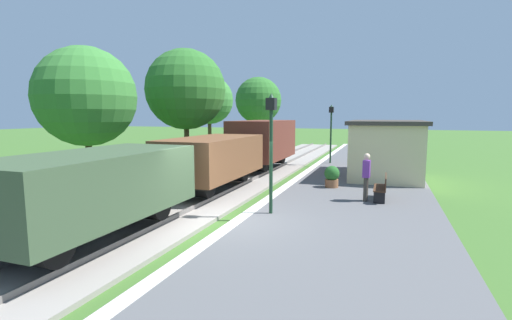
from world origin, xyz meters
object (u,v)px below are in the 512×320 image
at_px(station_hut, 386,148).
at_px(tree_field_distant, 258,100).
at_px(person_waiting, 366,175).
at_px(tree_trackside_far, 186,90).
at_px(bench_near_hut, 382,187).
at_px(bench_down_platform, 384,156).
at_px(lamp_post_far, 331,123).
at_px(lamp_post_near, 271,132).
at_px(potted_planter, 332,176).
at_px(tree_trackside_mid, 86,97).
at_px(freight_train, 219,157).
at_px(tree_field_left, 209,100).

distance_m(station_hut, tree_field_distant, 18.04).
distance_m(person_waiting, tree_trackside_far, 11.64).
bearing_deg(station_hut, person_waiting, -96.01).
xyz_separation_m(bench_near_hut, bench_down_platform, (0.00, 10.91, 0.00)).
bearing_deg(lamp_post_far, tree_field_distant, 130.98).
height_order(lamp_post_near, lamp_post_far, same).
bearing_deg(potted_planter, tree_trackside_mid, -165.25).
distance_m(lamp_post_near, tree_field_distant, 23.73).
height_order(freight_train, bench_down_platform, freight_train).
height_order(lamp_post_near, tree_trackside_far, tree_trackside_far).
xyz_separation_m(tree_field_left, tree_field_distant, (1.39, 7.41, 0.24)).
relative_size(freight_train, lamp_post_far, 5.24).
bearing_deg(lamp_post_near, potted_planter, 75.98).
bearing_deg(tree_trackside_far, lamp_post_far, 35.94).
distance_m(lamp_post_near, lamp_post_far, 12.77).
bearing_deg(person_waiting, tree_trackside_mid, 6.63).
xyz_separation_m(bench_down_platform, potted_planter, (-2.03, -9.13, 0.00)).
bearing_deg(lamp_post_far, person_waiting, -74.99).
relative_size(bench_down_platform, potted_planter, 1.64).
xyz_separation_m(freight_train, tree_trackside_far, (-3.85, 3.90, 3.20)).
height_order(bench_down_platform, tree_field_distant, tree_field_distant).
bearing_deg(tree_field_left, person_waiting, -44.54).
xyz_separation_m(person_waiting, tree_trackside_mid, (-11.86, -0.61, 2.91)).
relative_size(station_hut, tree_trackside_far, 0.84).
bearing_deg(tree_field_left, lamp_post_near, -57.07).
xyz_separation_m(bench_down_platform, tree_trackside_far, (-10.56, -6.50, 3.98)).
xyz_separation_m(person_waiting, lamp_post_far, (-2.70, 10.07, 1.62)).
distance_m(bench_down_platform, person_waiting, 11.28).
height_order(person_waiting, tree_trackside_far, tree_trackside_far).
distance_m(freight_train, bench_near_hut, 6.78).
bearing_deg(station_hut, potted_planter, -119.08).
bearing_deg(lamp_post_far, tree_trackside_far, -144.06).
distance_m(lamp_post_far, tree_field_left, 9.92).
bearing_deg(bench_near_hut, tree_field_distant, 120.83).
height_order(lamp_post_far, tree_trackside_far, tree_trackside_far).
bearing_deg(person_waiting, tree_trackside_far, -21.70).
bearing_deg(tree_field_distant, lamp_post_near, -69.75).
relative_size(tree_field_left, tree_field_distant, 0.92).
height_order(tree_trackside_far, tree_field_left, tree_trackside_far).
height_order(bench_near_hut, person_waiting, person_waiting).
relative_size(lamp_post_near, tree_field_left, 0.59).
xyz_separation_m(station_hut, tree_trackside_mid, (-12.48, -6.54, 2.44)).
height_order(station_hut, tree_field_distant, tree_field_distant).
bearing_deg(tree_field_distant, bench_near_hut, -59.17).
bearing_deg(tree_trackside_mid, freight_train, 14.47).
distance_m(potted_planter, tree_field_left, 15.13).
relative_size(potted_planter, tree_trackside_far, 0.13).
xyz_separation_m(potted_planter, tree_trackside_far, (-8.53, 2.64, 3.98)).
distance_m(bench_near_hut, tree_trackside_far, 12.12).
bearing_deg(station_hut, lamp_post_far, 128.80).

